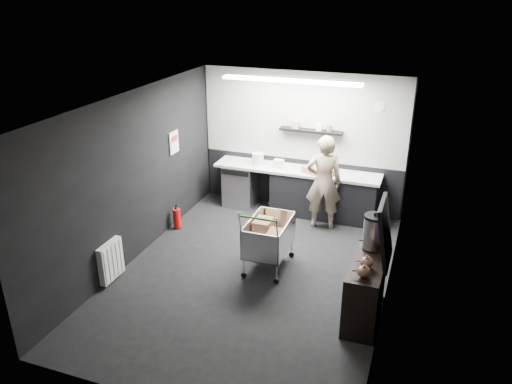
% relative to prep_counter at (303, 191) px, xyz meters
% --- Properties ---
extents(floor, '(5.50, 5.50, 0.00)m').
position_rel_prep_counter_xyz_m(floor, '(-0.14, -2.42, -0.46)').
color(floor, black).
rests_on(floor, ground).
extents(ceiling, '(5.50, 5.50, 0.00)m').
position_rel_prep_counter_xyz_m(ceiling, '(-0.14, -2.42, 2.24)').
color(ceiling, silver).
rests_on(ceiling, wall_back).
extents(wall_back, '(5.50, 0.00, 5.50)m').
position_rel_prep_counter_xyz_m(wall_back, '(-0.14, 0.33, 0.89)').
color(wall_back, black).
rests_on(wall_back, floor).
extents(wall_front, '(5.50, 0.00, 5.50)m').
position_rel_prep_counter_xyz_m(wall_front, '(-0.14, -5.17, 0.89)').
color(wall_front, black).
rests_on(wall_front, floor).
extents(wall_left, '(0.00, 5.50, 5.50)m').
position_rel_prep_counter_xyz_m(wall_left, '(-2.14, -2.42, 0.89)').
color(wall_left, black).
rests_on(wall_left, floor).
extents(wall_right, '(0.00, 5.50, 5.50)m').
position_rel_prep_counter_xyz_m(wall_right, '(1.86, -2.42, 0.89)').
color(wall_right, black).
rests_on(wall_right, floor).
extents(kitchen_wall_panel, '(3.95, 0.02, 1.70)m').
position_rel_prep_counter_xyz_m(kitchen_wall_panel, '(-0.14, 0.31, 1.39)').
color(kitchen_wall_panel, '#AFAFAB').
rests_on(kitchen_wall_panel, wall_back).
extents(dado_panel, '(3.95, 0.02, 1.00)m').
position_rel_prep_counter_xyz_m(dado_panel, '(-0.14, 0.31, 0.04)').
color(dado_panel, black).
rests_on(dado_panel, wall_back).
extents(floating_shelf, '(1.20, 0.22, 0.04)m').
position_rel_prep_counter_xyz_m(floating_shelf, '(0.06, 0.20, 1.16)').
color(floating_shelf, black).
rests_on(floating_shelf, wall_back).
extents(wall_clock, '(0.20, 0.03, 0.20)m').
position_rel_prep_counter_xyz_m(wall_clock, '(1.26, 0.30, 1.69)').
color(wall_clock, white).
rests_on(wall_clock, wall_back).
extents(poster, '(0.02, 0.30, 0.40)m').
position_rel_prep_counter_xyz_m(poster, '(-2.12, -1.12, 1.09)').
color(poster, white).
rests_on(poster, wall_left).
extents(poster_red_band, '(0.02, 0.22, 0.10)m').
position_rel_prep_counter_xyz_m(poster_red_band, '(-2.11, -1.12, 1.16)').
color(poster_red_band, red).
rests_on(poster_red_band, poster).
extents(radiator, '(0.10, 0.50, 0.60)m').
position_rel_prep_counter_xyz_m(radiator, '(-2.08, -3.32, -0.11)').
color(radiator, white).
rests_on(radiator, wall_left).
extents(ceiling_strip, '(2.40, 0.20, 0.04)m').
position_rel_prep_counter_xyz_m(ceiling_strip, '(-0.14, -0.57, 2.21)').
color(ceiling_strip, white).
rests_on(ceiling_strip, ceiling).
extents(prep_counter, '(3.20, 0.61, 0.90)m').
position_rel_prep_counter_xyz_m(prep_counter, '(0.00, 0.00, 0.00)').
color(prep_counter, black).
rests_on(prep_counter, floor).
extents(person, '(0.72, 0.55, 1.76)m').
position_rel_prep_counter_xyz_m(person, '(0.49, -0.45, 0.42)').
color(person, beige).
rests_on(person, floor).
extents(shopping_cart, '(0.61, 1.00, 1.11)m').
position_rel_prep_counter_xyz_m(shopping_cart, '(0.02, -2.14, 0.07)').
color(shopping_cart, silver).
rests_on(shopping_cart, floor).
extents(sideboard, '(0.49, 1.14, 1.71)m').
position_rel_prep_counter_xyz_m(sideboard, '(1.64, -2.89, 0.09)').
color(sideboard, black).
rests_on(sideboard, floor).
extents(fire_extinguisher, '(0.14, 0.14, 0.45)m').
position_rel_prep_counter_xyz_m(fire_extinguisher, '(-1.99, -1.43, -0.24)').
color(fire_extinguisher, red).
rests_on(fire_extinguisher, floor).
extents(cardboard_box, '(0.69, 0.62, 0.11)m').
position_rel_prep_counter_xyz_m(cardboard_box, '(0.33, -0.05, 0.50)').
color(cardboard_box, '#916D4D').
rests_on(cardboard_box, prep_counter).
extents(pink_tub, '(0.23, 0.23, 0.23)m').
position_rel_prep_counter_xyz_m(pink_tub, '(-0.92, 0.00, 0.56)').
color(pink_tub, silver).
rests_on(pink_tub, prep_counter).
extents(white_container, '(0.20, 0.17, 0.16)m').
position_rel_prep_counter_xyz_m(white_container, '(-0.48, -0.05, 0.52)').
color(white_container, white).
rests_on(white_container, prep_counter).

